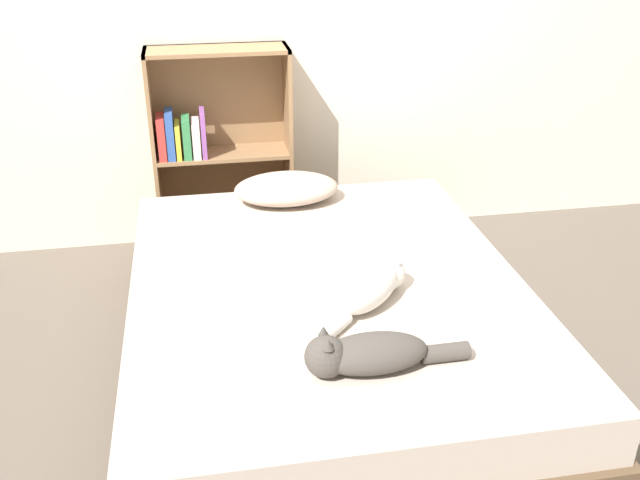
{
  "coord_description": "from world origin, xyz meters",
  "views": [
    {
      "loc": [
        -0.46,
        -2.39,
        1.81
      ],
      "look_at": [
        0.0,
        0.15,
        0.54
      ],
      "focal_mm": 40.0,
      "sensor_mm": 36.0,
      "label": 1
    }
  ],
  "objects_px": {
    "pillow": "(286,189)",
    "bookshelf": "(216,148)",
    "bed": "(327,327)",
    "cat_light": "(371,285)",
    "cat_dark": "(365,354)"
  },
  "relations": [
    {
      "from": "pillow",
      "to": "bookshelf",
      "type": "xyz_separation_m",
      "value": [
        -0.31,
        0.47,
        0.06
      ]
    },
    {
      "from": "pillow",
      "to": "cat_light",
      "type": "bearing_deg",
      "value": -79.86
    },
    {
      "from": "bed",
      "to": "pillow",
      "type": "height_order",
      "value": "pillow"
    },
    {
      "from": "bed",
      "to": "cat_light",
      "type": "height_order",
      "value": "cat_light"
    },
    {
      "from": "pillow",
      "to": "bookshelf",
      "type": "distance_m",
      "value": 0.57
    },
    {
      "from": "bed",
      "to": "pillow",
      "type": "bearing_deg",
      "value": 93.49
    },
    {
      "from": "bed",
      "to": "bookshelf",
      "type": "height_order",
      "value": "bookshelf"
    },
    {
      "from": "cat_light",
      "to": "bookshelf",
      "type": "relative_size",
      "value": 0.38
    },
    {
      "from": "cat_light",
      "to": "cat_dark",
      "type": "relative_size",
      "value": 0.78
    },
    {
      "from": "cat_dark",
      "to": "bed",
      "type": "bearing_deg",
      "value": -89.78
    },
    {
      "from": "cat_light",
      "to": "cat_dark",
      "type": "xyz_separation_m",
      "value": [
        -0.12,
        -0.4,
        -0.01
      ]
    },
    {
      "from": "cat_light",
      "to": "cat_dark",
      "type": "height_order",
      "value": "same"
    },
    {
      "from": "cat_light",
      "to": "bookshelf",
      "type": "distance_m",
      "value": 1.55
    },
    {
      "from": "cat_light",
      "to": "bookshelf",
      "type": "height_order",
      "value": "bookshelf"
    },
    {
      "from": "cat_dark",
      "to": "bookshelf",
      "type": "xyz_separation_m",
      "value": [
        -0.37,
        1.87,
        0.07
      ]
    }
  ]
}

